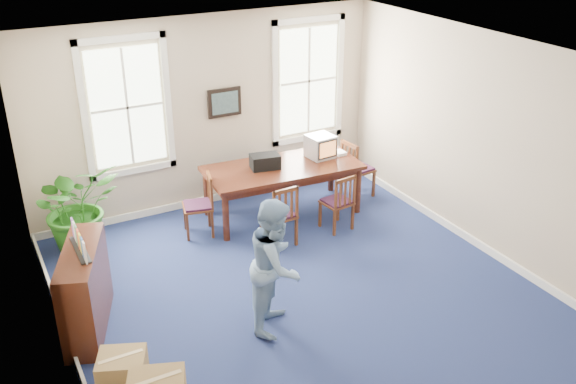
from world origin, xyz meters
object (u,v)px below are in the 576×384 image
chair_near_left (279,214)px  man (276,265)px  conference_table (283,190)px  credenza (85,290)px  potted_plant (77,206)px  crt_tv (320,146)px

chair_near_left → man: man is taller
conference_table → chair_near_left: size_ratio=2.52×
credenza → potted_plant: potted_plant is taller
credenza → potted_plant: 2.08m
chair_near_left → credenza: 3.12m
man → credenza: bearing=104.6°
potted_plant → conference_table: bearing=-7.4°
crt_tv → chair_near_left: (-1.26, -0.92, -0.55)m
crt_tv → chair_near_left: 1.65m
man → credenza: man is taller
man → potted_plant: bearing=70.1°
chair_near_left → man: (-0.95, -1.78, 0.36)m
credenza → conference_table: bearing=45.0°
crt_tv → man: bearing=-134.8°
chair_near_left → potted_plant: (-2.69, 1.28, 0.19)m
crt_tv → credenza: (-4.29, -1.69, -0.50)m
chair_near_left → potted_plant: 2.98m
conference_table → credenza: 3.90m
potted_plant → chair_near_left: bearing=-25.4°
chair_near_left → potted_plant: size_ratio=0.72×
man → credenza: (-2.08, 1.01, -0.31)m
conference_table → crt_tv: 0.97m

